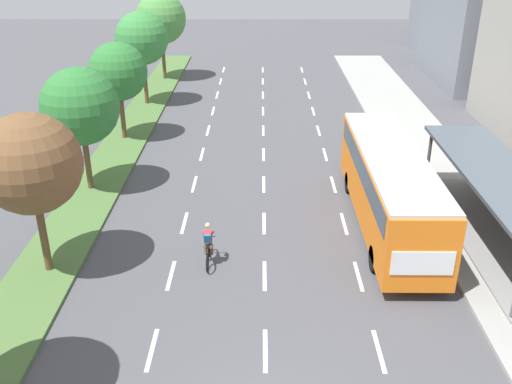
{
  "coord_description": "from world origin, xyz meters",
  "views": [
    {
      "loc": [
        -0.17,
        -10.1,
        11.93
      ],
      "look_at": [
        -0.36,
        12.55,
        1.2
      ],
      "focal_mm": 40.05,
      "sensor_mm": 36.0,
      "label": 1
    }
  ],
  "objects_px": {
    "bus_shelter": "(502,200)",
    "median_tree_second": "(30,164)",
    "bus": "(390,182)",
    "median_tree_fifth": "(142,38)",
    "cyclist": "(208,246)",
    "median_tree_fourth": "(118,72)",
    "median_tree_third": "(80,107)",
    "median_tree_farthest": "(161,19)"
  },
  "relations": [
    {
      "from": "bus_shelter",
      "to": "median_tree_second",
      "type": "xyz_separation_m",
      "value": [
        -17.64,
        -2.46,
        2.51
      ]
    },
    {
      "from": "bus",
      "to": "median_tree_fifth",
      "type": "bearing_deg",
      "value": 126.98
    },
    {
      "from": "bus_shelter",
      "to": "cyclist",
      "type": "xyz_separation_m",
      "value": [
        -11.68,
        -1.86,
        -1.08
      ]
    },
    {
      "from": "cyclist",
      "to": "median_tree_second",
      "type": "xyz_separation_m",
      "value": [
        -5.97,
        -0.61,
        3.59
      ]
    },
    {
      "from": "bus_shelter",
      "to": "median_tree_fourth",
      "type": "distance_m",
      "value": 21.73
    },
    {
      "from": "cyclist",
      "to": "median_tree_third",
      "type": "distance_m",
      "value": 9.82
    },
    {
      "from": "median_tree_farthest",
      "to": "bus",
      "type": "bearing_deg",
      "value": -62.06
    },
    {
      "from": "median_tree_third",
      "to": "median_tree_fourth",
      "type": "distance_m",
      "value": 7.26
    },
    {
      "from": "median_tree_second",
      "to": "median_tree_third",
      "type": "relative_size",
      "value": 1.02
    },
    {
      "from": "median_tree_third",
      "to": "median_tree_fifth",
      "type": "relative_size",
      "value": 0.92
    },
    {
      "from": "median_tree_second",
      "to": "median_tree_third",
      "type": "height_order",
      "value": "median_tree_second"
    },
    {
      "from": "cyclist",
      "to": "median_tree_third",
      "type": "height_order",
      "value": "median_tree_third"
    },
    {
      "from": "bus_shelter",
      "to": "median_tree_third",
      "type": "bearing_deg",
      "value": 165.11
    },
    {
      "from": "median_tree_fourth",
      "to": "cyclist",
      "type": "bearing_deg",
      "value": -65.74
    },
    {
      "from": "bus",
      "to": "median_tree_fourth",
      "type": "distance_m",
      "value": 17.56
    },
    {
      "from": "bus_shelter",
      "to": "median_tree_second",
      "type": "relative_size",
      "value": 1.93
    },
    {
      "from": "median_tree_second",
      "to": "median_tree_fifth",
      "type": "relative_size",
      "value": 0.94
    },
    {
      "from": "median_tree_fourth",
      "to": "median_tree_farthest",
      "type": "xyz_separation_m",
      "value": [
        0.22,
        14.52,
        0.82
      ]
    },
    {
      "from": "median_tree_fourth",
      "to": "median_tree_fifth",
      "type": "relative_size",
      "value": 0.89
    },
    {
      "from": "median_tree_fifth",
      "to": "median_tree_farthest",
      "type": "xyz_separation_m",
      "value": [
        0.18,
        7.26,
        0.23
      ]
    },
    {
      "from": "cyclist",
      "to": "median_tree_second",
      "type": "height_order",
      "value": "median_tree_second"
    },
    {
      "from": "cyclist",
      "to": "median_tree_second",
      "type": "relative_size",
      "value": 0.3
    },
    {
      "from": "cyclist",
      "to": "bus_shelter",
      "type": "bearing_deg",
      "value": 9.03
    },
    {
      "from": "median_tree_third",
      "to": "median_tree_fourth",
      "type": "xyz_separation_m",
      "value": [
        0.09,
        7.26,
        -0.11
      ]
    },
    {
      "from": "median_tree_second",
      "to": "median_tree_fourth",
      "type": "xyz_separation_m",
      "value": [
        -0.3,
        14.52,
        -0.26
      ]
    },
    {
      "from": "median_tree_second",
      "to": "median_tree_third",
      "type": "xyz_separation_m",
      "value": [
        -0.39,
        7.26,
        -0.15
      ]
    },
    {
      "from": "median_tree_third",
      "to": "median_tree_farthest",
      "type": "bearing_deg",
      "value": 89.17
    },
    {
      "from": "median_tree_fourth",
      "to": "median_tree_farthest",
      "type": "distance_m",
      "value": 14.54
    },
    {
      "from": "median_tree_third",
      "to": "median_tree_second",
      "type": "bearing_deg",
      "value": -86.91
    },
    {
      "from": "median_tree_fifth",
      "to": "median_tree_farthest",
      "type": "distance_m",
      "value": 7.26
    },
    {
      "from": "bus_shelter",
      "to": "bus",
      "type": "height_order",
      "value": "bus"
    },
    {
      "from": "median_tree_third",
      "to": "median_tree_farthest",
      "type": "relative_size",
      "value": 0.87
    },
    {
      "from": "bus",
      "to": "median_tree_second",
      "type": "relative_size",
      "value": 1.86
    },
    {
      "from": "bus_shelter",
      "to": "median_tree_fifth",
      "type": "relative_size",
      "value": 1.83
    },
    {
      "from": "median_tree_farthest",
      "to": "median_tree_third",
      "type": "bearing_deg",
      "value": -90.83
    },
    {
      "from": "bus",
      "to": "median_tree_fifth",
      "type": "distance_m",
      "value": 22.8
    },
    {
      "from": "median_tree_third",
      "to": "median_tree_fifth",
      "type": "bearing_deg",
      "value": 89.47
    },
    {
      "from": "bus",
      "to": "median_tree_fourth",
      "type": "height_order",
      "value": "median_tree_fourth"
    },
    {
      "from": "bus",
      "to": "median_tree_farthest",
      "type": "distance_m",
      "value": 28.84
    },
    {
      "from": "median_tree_fifth",
      "to": "bus",
      "type": "bearing_deg",
      "value": -53.02
    },
    {
      "from": "bus",
      "to": "cyclist",
      "type": "relative_size",
      "value": 6.2
    },
    {
      "from": "median_tree_second",
      "to": "median_tree_fifth",
      "type": "height_order",
      "value": "median_tree_fifth"
    }
  ]
}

